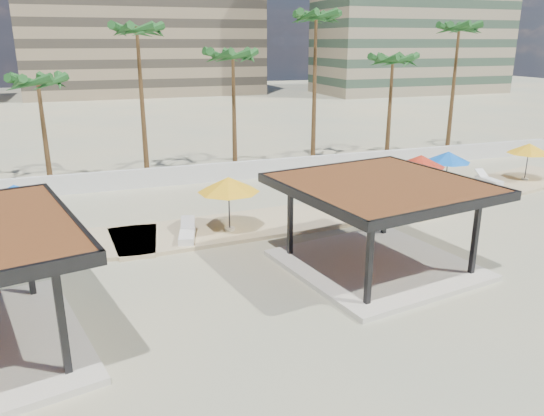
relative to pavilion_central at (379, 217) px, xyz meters
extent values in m
plane|color=tan|center=(-3.90, -0.54, -2.13)|extent=(200.00, 200.00, 0.00)
cube|color=#C6B284|center=(-1.90, 6.46, -2.07)|extent=(16.24, 5.11, 0.24)
cube|color=#C6B284|center=(12.10, 7.96, -2.07)|extent=(16.49, 7.75, 0.24)
cube|color=silver|center=(-3.90, 15.46, -1.53)|extent=(56.00, 0.30, 1.20)
cube|color=#847259|center=(0.10, 77.46, 11.87)|extent=(38.00, 16.00, 28.00)
cube|color=beige|center=(0.00, 0.00, -2.02)|extent=(7.75, 7.75, 0.20)
cube|color=black|center=(-2.07, -2.93, -0.40)|extent=(0.21, 0.21, 3.05)
cube|color=black|center=(-2.93, 2.07, -0.40)|extent=(0.21, 0.21, 3.05)
cube|color=black|center=(2.93, -2.07, -0.40)|extent=(0.21, 0.21, 3.05)
cube|color=black|center=(2.07, 2.93, -0.40)|extent=(0.21, 0.21, 3.05)
cube|color=brown|center=(0.00, 0.00, 1.26)|extent=(7.98, 7.98, 0.28)
cube|color=black|center=(0.59, -3.40, 1.26)|extent=(6.92, 1.32, 0.35)
cube|color=black|center=(-0.59, 3.40, 1.26)|extent=(6.92, 1.32, 0.35)
cube|color=black|center=(-3.40, -0.59, 1.26)|extent=(1.32, 6.92, 0.35)
cube|color=black|center=(3.40, 0.59, 1.26)|extent=(1.32, 6.92, 0.35)
cube|color=black|center=(-11.59, -3.77, -0.26)|extent=(0.24, 0.24, 3.29)
cube|color=black|center=(-12.82, 1.58, -0.26)|extent=(0.24, 0.24, 3.29)
cube|color=black|center=(-11.24, -0.87, 1.54)|extent=(1.83, 7.41, 0.37)
cylinder|color=beige|center=(-4.56, 5.74, -1.89)|extent=(0.50, 0.50, 0.12)
cylinder|color=#262628|center=(-4.56, 5.74, -0.75)|extent=(0.07, 0.07, 2.40)
cone|color=#F6B017|center=(-4.56, 5.74, 0.28)|extent=(3.58, 3.58, 0.70)
cylinder|color=beige|center=(7.04, 7.53, -1.89)|extent=(0.47, 0.47, 0.11)
cylinder|color=#262628|center=(7.04, 7.53, -0.81)|extent=(0.07, 0.07, 2.27)
cone|color=red|center=(7.04, 7.53, 0.17)|extent=(3.55, 3.55, 0.66)
cylinder|color=beige|center=(9.48, 8.31, -1.89)|extent=(0.45, 0.45, 0.11)
cylinder|color=#262628|center=(9.48, 8.31, -0.86)|extent=(0.06, 0.06, 2.17)
cone|color=blue|center=(9.48, 8.31, 0.07)|extent=(3.45, 3.45, 0.63)
cylinder|color=beige|center=(15.85, 8.66, -1.89)|extent=(0.46, 0.46, 0.11)
cylinder|color=#262628|center=(15.85, 8.66, -0.85)|extent=(0.06, 0.06, 2.19)
cone|color=#F6B017|center=(15.85, 8.66, 0.09)|extent=(3.03, 3.03, 0.64)
cylinder|color=beige|center=(-13.77, 7.96, -1.89)|extent=(0.48, 0.48, 0.11)
cylinder|color=#262628|center=(-13.77, 7.96, -0.80)|extent=(0.07, 0.07, 2.30)
cone|color=blue|center=(-13.77, 7.96, 0.19)|extent=(3.13, 3.13, 0.67)
cube|color=white|center=(-6.67, 5.26, -1.81)|extent=(1.12, 2.02, 0.27)
cube|color=white|center=(-6.67, 5.26, -1.65)|extent=(1.12, 2.02, 0.06)
cube|color=white|center=(-6.48, 5.99, -1.42)|extent=(0.77, 0.79, 0.49)
cube|color=white|center=(6.06, 5.26, -1.81)|extent=(1.17, 2.08, 0.28)
cube|color=white|center=(6.06, 5.26, -1.64)|extent=(1.17, 2.08, 0.06)
cube|color=white|center=(6.26, 6.00, -1.41)|extent=(0.80, 0.82, 0.50)
cube|color=white|center=(1.75, 6.65, -1.82)|extent=(1.41, 1.84, 0.25)
cube|color=white|center=(1.75, 6.65, -1.67)|extent=(1.41, 1.84, 0.05)
cube|color=white|center=(1.41, 7.25, -1.46)|extent=(0.81, 0.82, 0.45)
cube|color=white|center=(13.01, 8.66, -1.82)|extent=(0.70, 1.87, 0.26)
cube|color=white|center=(13.01, 8.66, -1.66)|extent=(0.70, 1.87, 0.06)
cube|color=white|center=(12.99, 9.38, -1.44)|extent=(0.63, 0.66, 0.47)
cone|color=brown|center=(-12.90, 17.56, 1.19)|extent=(0.36, 0.36, 6.63)
ellipsoid|color=#1C4F1E|center=(-12.90, 17.56, 4.26)|extent=(3.00, 3.00, 1.80)
cone|color=brown|center=(-6.90, 18.36, 2.66)|extent=(0.36, 0.36, 9.57)
ellipsoid|color=#1C4F1E|center=(-6.90, 18.36, 7.19)|extent=(3.00, 3.00, 1.80)
cone|color=brown|center=(-0.90, 17.86, 1.86)|extent=(0.36, 0.36, 7.98)
ellipsoid|color=#1C4F1E|center=(-0.90, 17.86, 5.60)|extent=(3.00, 3.00, 1.80)
cone|color=brown|center=(5.10, 18.06, 3.10)|extent=(0.36, 0.36, 10.46)
ellipsoid|color=#1C4F1E|center=(5.10, 18.06, 8.08)|extent=(3.00, 3.00, 1.80)
cone|color=brown|center=(11.10, 17.66, 1.66)|extent=(0.36, 0.36, 7.58)
ellipsoid|color=#1C4F1E|center=(11.10, 17.66, 5.20)|extent=(3.00, 3.00, 1.80)
cone|color=brown|center=(17.10, 18.26, 2.80)|extent=(0.36, 0.36, 9.85)
ellipsoid|color=#1C4F1E|center=(17.10, 18.26, 7.47)|extent=(3.00, 3.00, 1.80)
camera|label=1|loc=(-10.49, -17.14, 6.58)|focal=35.00mm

